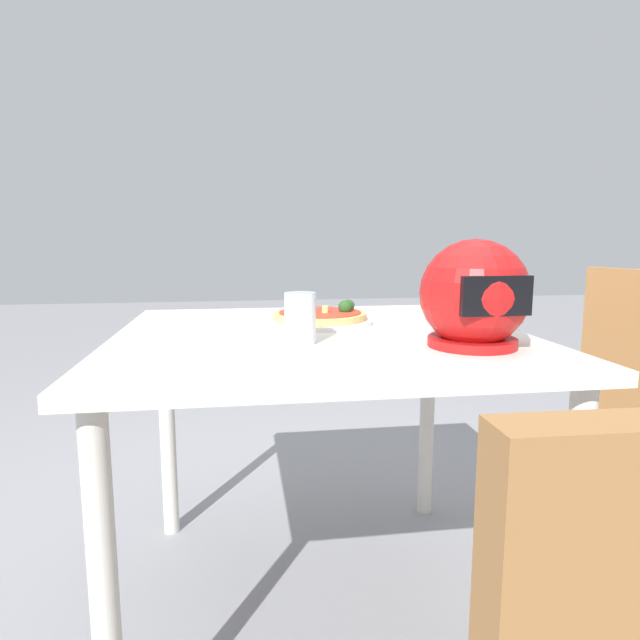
{
  "coord_description": "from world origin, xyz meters",
  "views": [
    {
      "loc": [
        0.19,
        1.31,
        0.98
      ],
      "look_at": [
        -0.01,
        -0.07,
        0.76
      ],
      "focal_mm": 30.26,
      "sensor_mm": 36.0,
      "label": 1
    }
  ],
  "objects_px": {
    "pizza": "(321,315)",
    "motorcycle_helmet": "(474,296)",
    "dining_table": "(320,366)",
    "drinking_glass": "(300,318)"
  },
  "relations": [
    {
      "from": "dining_table",
      "to": "drinking_glass",
      "type": "relative_size",
      "value": 8.73
    },
    {
      "from": "motorcycle_helmet",
      "to": "dining_table",
      "type": "bearing_deg",
      "value": -37.31
    },
    {
      "from": "dining_table",
      "to": "drinking_glass",
      "type": "distance_m",
      "value": 0.21
    },
    {
      "from": "drinking_glass",
      "to": "dining_table",
      "type": "bearing_deg",
      "value": -114.95
    },
    {
      "from": "motorcycle_helmet",
      "to": "drinking_glass",
      "type": "bearing_deg",
      "value": -13.62
    },
    {
      "from": "pizza",
      "to": "dining_table",
      "type": "bearing_deg",
      "value": 79.92
    },
    {
      "from": "pizza",
      "to": "motorcycle_helmet",
      "type": "xyz_separation_m",
      "value": [
        -0.28,
        0.36,
        0.09
      ]
    },
    {
      "from": "dining_table",
      "to": "drinking_glass",
      "type": "xyz_separation_m",
      "value": [
        0.07,
        0.14,
        0.15
      ]
    },
    {
      "from": "dining_table",
      "to": "motorcycle_helmet",
      "type": "xyz_separation_m",
      "value": [
        -0.3,
        0.23,
        0.2
      ]
    },
    {
      "from": "dining_table",
      "to": "pizza",
      "type": "bearing_deg",
      "value": -100.08
    }
  ]
}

